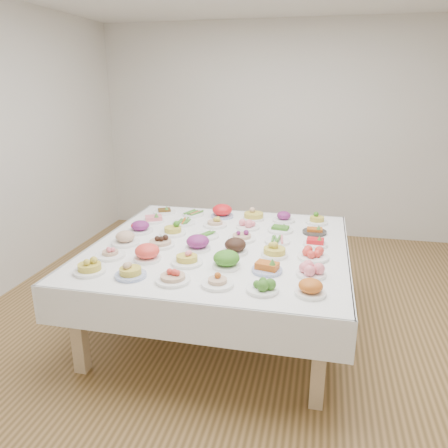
% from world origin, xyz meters
% --- Properties ---
extents(room_envelope, '(5.02, 5.02, 2.81)m').
position_xyz_m(room_envelope, '(0.00, 0.00, 1.83)').
color(room_envelope, olive).
rests_on(room_envelope, ground).
extents(display_table, '(2.06, 2.06, 0.75)m').
position_xyz_m(display_table, '(-0.25, -0.18, 0.68)').
color(display_table, white).
rests_on(display_table, ground).
extents(dish_0, '(0.22, 0.22, 0.13)m').
position_xyz_m(dish_0, '(-1.00, -0.93, 0.81)').
color(dish_0, white).
rests_on(dish_0, display_table).
extents(dish_1, '(0.21, 0.21, 0.11)m').
position_xyz_m(dish_1, '(-0.70, -0.93, 0.80)').
color(dish_1, '#4C66B2').
rests_on(dish_1, display_table).
extents(dish_2, '(0.23, 0.23, 0.12)m').
position_xyz_m(dish_2, '(-0.39, -0.94, 0.81)').
color(dish_2, white).
rests_on(dish_2, display_table).
extents(dish_3, '(0.21, 0.21, 0.11)m').
position_xyz_m(dish_3, '(-0.09, -0.93, 0.80)').
color(dish_3, white).
rests_on(dish_3, display_table).
extents(dish_4, '(0.21, 0.21, 0.09)m').
position_xyz_m(dish_4, '(0.21, -0.95, 0.79)').
color(dish_4, white).
rests_on(dish_4, display_table).
extents(dish_5, '(0.20, 0.20, 0.11)m').
position_xyz_m(dish_5, '(0.51, -0.93, 0.80)').
color(dish_5, white).
rests_on(dish_5, display_table).
extents(dish_6, '(0.23, 0.23, 0.11)m').
position_xyz_m(dish_6, '(-1.00, -0.63, 0.79)').
color(dish_6, white).
rests_on(dish_6, display_table).
extents(dish_7, '(0.20, 0.20, 0.12)m').
position_xyz_m(dish_7, '(-0.70, -0.63, 0.81)').
color(dish_7, white).
rests_on(dish_7, display_table).
extents(dish_8, '(0.23, 0.23, 0.12)m').
position_xyz_m(dish_8, '(-0.39, -0.63, 0.80)').
color(dish_8, white).
rests_on(dish_8, display_table).
extents(dish_9, '(0.21, 0.21, 0.13)m').
position_xyz_m(dish_9, '(-0.09, -0.63, 0.81)').
color(dish_9, white).
rests_on(dish_9, display_table).
extents(dish_10, '(0.21, 0.21, 0.10)m').
position_xyz_m(dish_10, '(0.20, -0.64, 0.80)').
color(dish_10, '#4C66B2').
rests_on(dish_10, display_table).
extents(dish_11, '(0.21, 0.21, 0.10)m').
position_xyz_m(dish_11, '(0.50, -0.64, 0.80)').
color(dish_11, white).
rests_on(dish_11, display_table).
extents(dish_12, '(0.23, 0.23, 0.12)m').
position_xyz_m(dish_12, '(-1.01, -0.34, 0.81)').
color(dish_12, white).
rests_on(dish_12, display_table).
extents(dish_13, '(0.23, 0.23, 0.13)m').
position_xyz_m(dish_13, '(-0.71, -0.33, 0.81)').
color(dish_13, white).
rests_on(dish_13, display_table).
extents(dish_14, '(0.21, 0.21, 0.12)m').
position_xyz_m(dish_14, '(-0.39, -0.33, 0.81)').
color(dish_14, white).
rests_on(dish_14, display_table).
extents(dish_15, '(0.21, 0.21, 0.12)m').
position_xyz_m(dish_15, '(-0.09, -0.34, 0.80)').
color(dish_15, white).
rests_on(dish_15, display_table).
extents(dish_16, '(0.20, 0.20, 0.12)m').
position_xyz_m(dish_16, '(0.22, -0.34, 0.81)').
color(dish_16, white).
rests_on(dish_16, display_table).
extents(dish_17, '(0.23, 0.23, 0.10)m').
position_xyz_m(dish_17, '(0.51, -0.32, 0.80)').
color(dish_17, white).
rests_on(dish_17, display_table).
extents(dish_18, '(0.22, 0.22, 0.13)m').
position_xyz_m(dish_18, '(-1.01, -0.03, 0.81)').
color(dish_18, white).
rests_on(dish_18, display_table).
extents(dish_19, '(0.23, 0.23, 0.14)m').
position_xyz_m(dish_19, '(-0.71, -0.02, 0.82)').
color(dish_19, white).
rests_on(dish_19, display_table).
extents(dish_20, '(0.21, 0.21, 0.05)m').
position_xyz_m(dish_20, '(-0.40, -0.03, 0.77)').
color(dish_20, white).
rests_on(dish_20, display_table).
extents(dish_21, '(0.23, 0.23, 0.14)m').
position_xyz_m(dish_21, '(-0.09, -0.04, 0.82)').
color(dish_21, white).
rests_on(dish_21, display_table).
extents(dish_22, '(0.21, 0.21, 0.05)m').
position_xyz_m(dish_22, '(0.21, -0.03, 0.77)').
color(dish_22, white).
rests_on(dish_22, display_table).
extents(dish_23, '(0.20, 0.20, 0.08)m').
position_xyz_m(dish_23, '(0.52, -0.04, 0.78)').
color(dish_23, white).
rests_on(dish_23, display_table).
extents(dish_24, '(0.20, 0.20, 0.10)m').
position_xyz_m(dish_24, '(-1.01, 0.28, 0.79)').
color(dish_24, white).
rests_on(dish_24, display_table).
extents(dish_25, '(0.21, 0.21, 0.05)m').
position_xyz_m(dish_25, '(-0.71, 0.27, 0.77)').
color(dish_25, white).
rests_on(dish_25, display_table).
extents(dish_26, '(0.22, 0.22, 0.12)m').
position_xyz_m(dish_26, '(-0.40, 0.28, 0.80)').
color(dish_26, white).
rests_on(dish_26, display_table).
extents(dish_27, '(0.21, 0.21, 0.09)m').
position_xyz_m(dish_27, '(-0.09, 0.28, 0.79)').
color(dish_27, white).
rests_on(dish_27, display_table).
extents(dish_28, '(0.22, 0.22, 0.09)m').
position_xyz_m(dish_28, '(0.20, 0.26, 0.78)').
color(dish_28, white).
rests_on(dish_28, display_table).
extents(dish_29, '(0.21, 0.21, 0.09)m').
position_xyz_m(dish_29, '(0.50, 0.28, 0.79)').
color(dish_29, '#2E2B29').
rests_on(dish_29, display_table).
extents(dish_30, '(0.22, 0.22, 0.09)m').
position_xyz_m(dish_30, '(-1.01, 0.58, 0.78)').
color(dish_30, white).
rests_on(dish_30, display_table).
extents(dish_31, '(0.23, 0.21, 0.05)m').
position_xyz_m(dish_31, '(-0.70, 0.57, 0.77)').
color(dish_31, white).
rests_on(dish_31, display_table).
extents(dish_32, '(0.22, 0.22, 0.14)m').
position_xyz_m(dish_32, '(-0.40, 0.58, 0.82)').
color(dish_32, '#4C66B2').
rests_on(dish_32, display_table).
extents(dish_33, '(0.21, 0.20, 0.13)m').
position_xyz_m(dish_33, '(-0.09, 0.57, 0.81)').
color(dish_33, white).
rests_on(dish_33, display_table).
extents(dish_34, '(0.21, 0.21, 0.11)m').
position_xyz_m(dish_34, '(0.20, 0.57, 0.80)').
color(dish_34, white).
rests_on(dish_34, display_table).
extents(dish_35, '(0.20, 0.20, 0.11)m').
position_xyz_m(dish_35, '(0.52, 0.57, 0.80)').
color(dish_35, white).
rests_on(dish_35, display_table).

